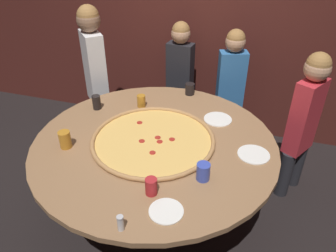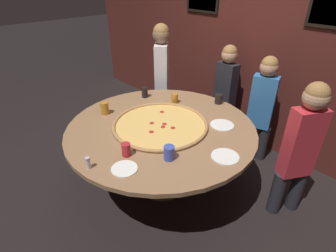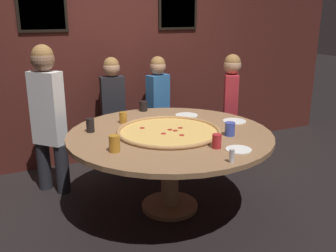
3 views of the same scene
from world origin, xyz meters
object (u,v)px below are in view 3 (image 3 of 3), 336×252
(dining_table, at_px, (170,144))
(diner_far_left, at_px, (230,105))
(drink_cup_centre_back, at_px, (123,118))
(drink_cup_near_right, at_px, (90,125))
(drink_cup_beside_pizza, at_px, (143,106))
(drink_cup_front_edge, at_px, (114,144))
(diner_side_left, at_px, (158,103))
(giant_pizza, at_px, (169,131))
(white_plate_beside_cup, at_px, (187,115))
(diner_centre_back, at_px, (113,106))
(white_plate_near_front, at_px, (234,121))
(drink_cup_far_right, at_px, (230,129))
(condiment_shaker, at_px, (232,156))
(drink_cup_near_left, at_px, (217,141))
(diner_side_right, at_px, (48,111))
(white_plate_far_back, at_px, (239,150))

(dining_table, bearing_deg, diner_far_left, 30.61)
(drink_cup_centre_back, distance_m, drink_cup_near_right, 0.38)
(drink_cup_beside_pizza, distance_m, drink_cup_front_edge, 1.24)
(drink_cup_beside_pizza, relative_size, diner_side_left, 0.08)
(giant_pizza, bearing_deg, white_plate_beside_cup, 47.13)
(drink_cup_centre_back, height_order, drink_cup_near_right, drink_cup_near_right)
(diner_centre_back, bearing_deg, diner_far_left, 160.21)
(dining_table, relative_size, white_plate_near_front, 8.03)
(dining_table, xyz_separation_m, giant_pizza, (-0.01, -0.00, 0.12))
(drink_cup_near_right, height_order, diner_far_left, diner_far_left)
(giant_pizza, bearing_deg, drink_cup_centre_back, 120.09)
(drink_cup_far_right, bearing_deg, condiment_shaker, -122.83)
(dining_table, relative_size, diner_side_left, 1.42)
(white_plate_near_front, bearing_deg, drink_cup_near_left, -134.78)
(drink_cup_near_left, bearing_deg, drink_cup_beside_pizza, 93.90)
(condiment_shaker, xyz_separation_m, diner_centre_back, (-0.23, 2.05, -0.06))
(drink_cup_far_right, xyz_separation_m, diner_side_right, (-1.34, 1.13, 0.04))
(dining_table, height_order, diner_centre_back, diner_centre_back)
(drink_cup_far_right, bearing_deg, white_plate_beside_cup, 92.35)
(dining_table, relative_size, condiment_shaker, 18.56)
(diner_centre_back, relative_size, diner_side_left, 1.01)
(drink_cup_centre_back, relative_size, drink_cup_near_left, 0.96)
(white_plate_near_front, distance_m, diner_far_left, 0.68)
(condiment_shaker, bearing_deg, drink_cup_front_edge, 140.42)
(white_plate_near_front, bearing_deg, drink_cup_beside_pizza, 130.44)
(dining_table, relative_size, giant_pizza, 1.96)
(drink_cup_near_right, relative_size, white_plate_beside_cup, 0.54)
(drink_cup_centre_back, height_order, white_plate_near_front, drink_cup_centre_back)
(condiment_shaker, bearing_deg, drink_cup_beside_pizza, 90.87)
(white_plate_near_front, xyz_separation_m, diner_far_left, (0.35, 0.59, 0.00))
(diner_side_left, bearing_deg, diner_side_right, -4.42)
(drink_cup_centre_back, xyz_separation_m, white_plate_beside_cup, (0.67, -0.02, -0.05))
(giant_pizza, distance_m, diner_centre_back, 1.24)
(condiment_shaker, height_order, diner_side_left, diner_side_left)
(drink_cup_far_right, relative_size, white_plate_near_front, 0.52)
(drink_cup_near_left, distance_m, diner_far_left, 1.46)
(drink_cup_near_right, distance_m, diner_side_left, 1.35)
(diner_centre_back, bearing_deg, giant_pizza, 102.67)
(drink_cup_far_right, bearing_deg, drink_cup_near_right, 150.07)
(drink_cup_near_right, relative_size, diner_far_left, 0.09)
(drink_cup_far_right, bearing_deg, drink_cup_front_edge, 177.56)
(diner_centre_back, bearing_deg, white_plate_beside_cup, 130.62)
(condiment_shaker, bearing_deg, drink_cup_centre_back, 106.25)
(drink_cup_far_right, distance_m, white_plate_far_back, 0.36)
(dining_table, distance_m, drink_cup_near_right, 0.72)
(drink_cup_front_edge, height_order, condiment_shaker, drink_cup_front_edge)
(drink_cup_beside_pizza, height_order, diner_far_left, diner_far_left)
(drink_cup_far_right, height_order, diner_centre_back, diner_centre_back)
(drink_cup_beside_pizza, relative_size, diner_centre_back, 0.08)
(drink_cup_far_right, relative_size, diner_far_left, 0.09)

